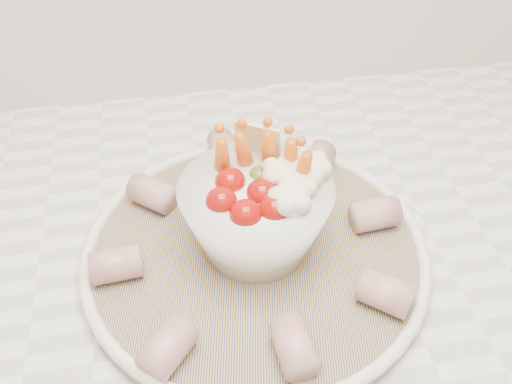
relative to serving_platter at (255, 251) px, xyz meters
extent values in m
cube|color=silver|center=(0.07, 0.01, -0.03)|extent=(2.04, 0.62, 0.04)
cylinder|color=navy|center=(0.00, 0.00, 0.00)|extent=(0.39, 0.39, 0.01)
torus|color=white|center=(0.00, 0.00, 0.00)|extent=(0.34, 0.34, 0.01)
sphere|color=#930D09|center=(-0.03, -0.01, 0.08)|extent=(0.03, 0.03, 0.03)
sphere|color=#930D09|center=(-0.01, -0.03, 0.08)|extent=(0.03, 0.03, 0.03)
sphere|color=#930D09|center=(0.01, -0.02, 0.08)|extent=(0.03, 0.03, 0.03)
sphere|color=#930D09|center=(-0.02, 0.02, 0.08)|extent=(0.03, 0.03, 0.03)
sphere|color=#930D09|center=(0.01, 0.00, 0.08)|extent=(0.03, 0.03, 0.03)
sphere|color=#4C6220|center=(0.01, 0.02, 0.07)|extent=(0.02, 0.02, 0.02)
cone|color=#D05B13|center=(0.00, 0.04, 0.09)|extent=(0.04, 0.04, 0.07)
cone|color=#D05B13|center=(0.02, 0.04, 0.09)|extent=(0.03, 0.04, 0.07)
cone|color=#D05B13|center=(0.04, 0.03, 0.09)|extent=(0.03, 0.04, 0.07)
cone|color=#D05B13|center=(-0.02, 0.04, 0.09)|extent=(0.02, 0.04, 0.07)
cone|color=#D05B13|center=(0.04, 0.01, 0.09)|extent=(0.02, 0.04, 0.07)
sphere|color=white|center=(0.04, 0.00, 0.08)|extent=(0.03, 0.03, 0.03)
sphere|color=white|center=(0.03, -0.02, 0.08)|extent=(0.03, 0.03, 0.03)
sphere|color=white|center=(0.05, 0.02, 0.08)|extent=(0.03, 0.03, 0.03)
sphere|color=white|center=(0.03, 0.01, 0.08)|extent=(0.03, 0.03, 0.03)
cube|color=beige|center=(0.01, 0.06, 0.09)|extent=(0.04, 0.03, 0.05)
cylinder|color=#A34A51|center=(0.12, 0.01, 0.02)|extent=(0.05, 0.03, 0.03)
cylinder|color=#A34A51|center=(0.09, 0.10, 0.02)|extent=(0.05, 0.05, 0.03)
cylinder|color=#A34A51|center=(-0.01, 0.14, 0.02)|extent=(0.03, 0.05, 0.03)
cylinder|color=#A34A51|center=(-0.09, 0.08, 0.02)|extent=(0.05, 0.05, 0.03)
cylinder|color=#A34A51|center=(-0.13, -0.01, 0.02)|extent=(0.05, 0.03, 0.03)
cylinder|color=#A34A51|center=(-0.09, -0.11, 0.02)|extent=(0.05, 0.05, 0.03)
cylinder|color=#A34A51|center=(0.01, -0.12, 0.02)|extent=(0.03, 0.05, 0.03)
cylinder|color=#A34A51|center=(0.10, -0.09, 0.02)|extent=(0.05, 0.05, 0.03)
camera|label=1|loc=(-0.07, -0.37, 0.42)|focal=40.00mm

